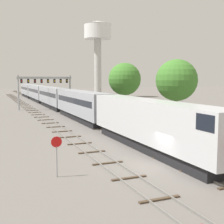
{
  "coord_description": "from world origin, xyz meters",
  "views": [
    {
      "loc": [
        -12.28,
        -20.23,
        6.84
      ],
      "look_at": [
        1.0,
        12.0,
        3.0
      ],
      "focal_mm": 48.67,
      "sensor_mm": 36.0,
      "label": 1
    }
  ],
  "objects_px": {
    "passenger_train": "(53,97)",
    "trackside_tree_left": "(125,79)",
    "signal_gantry": "(45,84)",
    "stop_sign": "(57,151)",
    "trackside_tree_mid": "(177,80)",
    "water_tower": "(98,37)"
  },
  "relations": [
    {
      "from": "passenger_train",
      "to": "trackside_tree_left",
      "type": "distance_m",
      "value": 23.28
    },
    {
      "from": "trackside_tree_left",
      "to": "signal_gantry",
      "type": "bearing_deg",
      "value": 122.12
    },
    {
      "from": "stop_sign",
      "to": "trackside_tree_mid",
      "type": "bearing_deg",
      "value": 37.84
    },
    {
      "from": "signal_gantry",
      "to": "passenger_train",
      "type": "bearing_deg",
      "value": 53.56
    },
    {
      "from": "signal_gantry",
      "to": "stop_sign",
      "type": "distance_m",
      "value": 48.88
    },
    {
      "from": "signal_gantry",
      "to": "water_tower",
      "type": "xyz_separation_m",
      "value": [
        25.83,
        36.96,
        16.07
      ]
    },
    {
      "from": "passenger_train",
      "to": "trackside_tree_left",
      "type": "bearing_deg",
      "value": -66.73
    },
    {
      "from": "water_tower",
      "to": "passenger_train",
      "type": "bearing_deg",
      "value": -124.81
    },
    {
      "from": "stop_sign",
      "to": "trackside_tree_left",
      "type": "bearing_deg",
      "value": 57.68
    },
    {
      "from": "passenger_train",
      "to": "trackside_tree_mid",
      "type": "relative_size",
      "value": 12.0
    },
    {
      "from": "stop_sign",
      "to": "signal_gantry",
      "type": "bearing_deg",
      "value": 80.85
    },
    {
      "from": "passenger_train",
      "to": "water_tower",
      "type": "xyz_separation_m",
      "value": [
        23.58,
        33.91,
        19.15
      ]
    },
    {
      "from": "signal_gantry",
      "to": "stop_sign",
      "type": "relative_size",
      "value": 4.2
    },
    {
      "from": "stop_sign",
      "to": "passenger_train",
      "type": "bearing_deg",
      "value": 78.94
    },
    {
      "from": "water_tower",
      "to": "trackside_tree_left",
      "type": "bearing_deg",
      "value": -104.81
    },
    {
      "from": "water_tower",
      "to": "trackside_tree_left",
      "type": "relative_size",
      "value": 2.83
    },
    {
      "from": "water_tower",
      "to": "trackside_tree_mid",
      "type": "height_order",
      "value": "water_tower"
    },
    {
      "from": "water_tower",
      "to": "trackside_tree_mid",
      "type": "bearing_deg",
      "value": -100.56
    },
    {
      "from": "passenger_train",
      "to": "trackside_tree_left",
      "type": "xyz_separation_m",
      "value": [
        9.05,
        -21.05,
        4.12
      ]
    },
    {
      "from": "passenger_train",
      "to": "water_tower",
      "type": "height_order",
      "value": "water_tower"
    },
    {
      "from": "signal_gantry",
      "to": "stop_sign",
      "type": "bearing_deg",
      "value": -99.15
    },
    {
      "from": "water_tower",
      "to": "stop_sign",
      "type": "bearing_deg",
      "value": -111.54
    }
  ]
}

